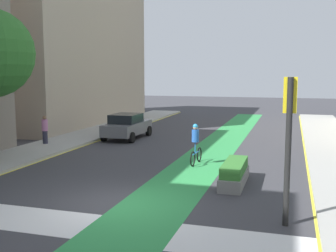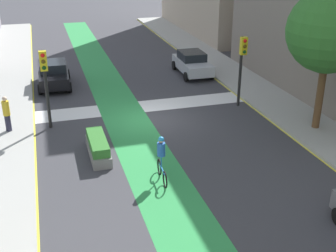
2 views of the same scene
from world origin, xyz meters
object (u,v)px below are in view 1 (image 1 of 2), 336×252
(pedestrian_sidewalk_left_a, at_px, (45,130))
(median_planter, at_px, (234,174))
(traffic_signal_near_right, at_px, (289,122))
(car_grey_left_far, at_px, (127,126))
(cyclist_in_lane, at_px, (196,143))

(pedestrian_sidewalk_left_a, relative_size, median_planter, 0.56)
(traffic_signal_near_right, distance_m, median_planter, 4.77)
(traffic_signal_near_right, distance_m, car_grey_left_far, 16.03)
(traffic_signal_near_right, bearing_deg, car_grey_left_far, 128.16)
(cyclist_in_lane, relative_size, median_planter, 0.66)
(traffic_signal_near_right, relative_size, car_grey_left_far, 0.95)
(car_grey_left_far, distance_m, pedestrian_sidewalk_left_a, 5.14)
(pedestrian_sidewalk_left_a, height_order, median_planter, pedestrian_sidewalk_left_a)
(traffic_signal_near_right, relative_size, cyclist_in_lane, 2.15)
(car_grey_left_far, bearing_deg, traffic_signal_near_right, -51.84)
(cyclist_in_lane, height_order, pedestrian_sidewalk_left_a, cyclist_in_lane)
(cyclist_in_lane, relative_size, pedestrian_sidewalk_left_a, 1.18)
(car_grey_left_far, height_order, cyclist_in_lane, cyclist_in_lane)
(traffic_signal_near_right, relative_size, median_planter, 1.41)
(pedestrian_sidewalk_left_a, distance_m, median_planter, 12.38)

